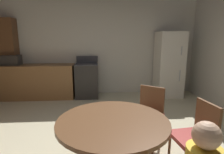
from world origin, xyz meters
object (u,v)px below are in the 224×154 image
(refrigerator, at_px, (169,65))
(microwave, at_px, (11,60))
(chair_east, at_px, (197,134))
(oven_range, at_px, (87,80))
(chair_northeast, at_px, (149,112))
(dining_table, at_px, (113,134))

(refrigerator, relative_size, microwave, 4.00)
(microwave, height_order, chair_east, microwave)
(refrigerator, distance_m, chair_east, 3.13)
(oven_range, xyz_separation_m, microwave, (-1.94, -0.00, 0.56))
(refrigerator, bearing_deg, chair_east, -104.74)
(chair_northeast, bearing_deg, microwave, -91.35)
(oven_range, distance_m, chair_northeast, 2.62)
(dining_table, bearing_deg, microwave, 127.21)
(dining_table, height_order, chair_east, chair_east)
(oven_range, xyz_separation_m, dining_table, (0.47, -3.18, 0.13))
(refrigerator, bearing_deg, oven_range, 178.63)
(oven_range, xyz_separation_m, refrigerator, (2.25, -0.05, 0.41))
(oven_range, distance_m, refrigerator, 2.28)
(oven_range, distance_m, chair_east, 3.39)
(chair_northeast, bearing_deg, oven_range, -118.85)
(microwave, xyz_separation_m, chair_northeast, (3.01, -2.39, -0.53))
(chair_northeast, bearing_deg, dining_table, -0.00)
(dining_table, xyz_separation_m, chair_east, (0.98, 0.12, -0.10))
(microwave, relative_size, dining_table, 0.38)
(oven_range, height_order, chair_east, oven_range)
(microwave, height_order, chair_northeast, microwave)
(refrigerator, xyz_separation_m, microwave, (-4.19, 0.05, 0.15))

